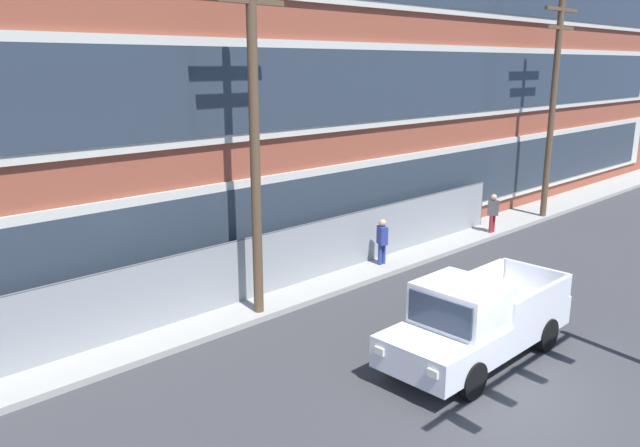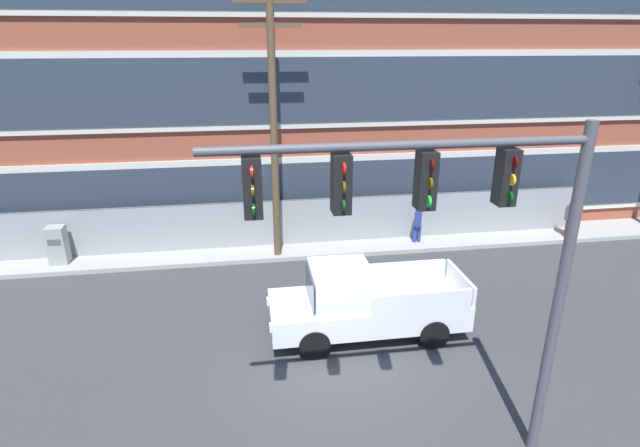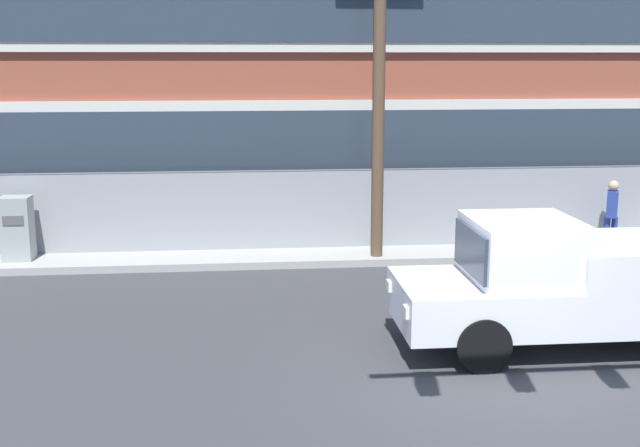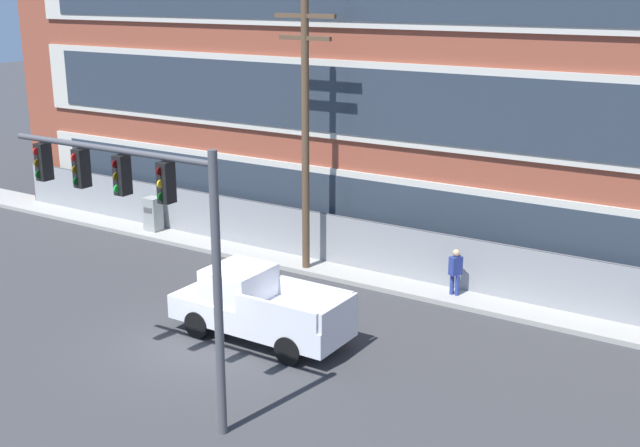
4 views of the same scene
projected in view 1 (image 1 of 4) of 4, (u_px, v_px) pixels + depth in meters
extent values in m
plane|color=#38383A|center=(484.00, 396.00, 12.81)|extent=(160.00, 160.00, 0.00)
cube|color=#9E9B93|center=(266.00, 301.00, 17.69)|extent=(80.00, 1.90, 0.16)
cube|color=beige|center=(408.00, 191.00, 22.84)|extent=(45.11, 0.10, 2.74)
cube|color=#2D3844|center=(409.00, 191.00, 22.80)|extent=(43.15, 0.06, 2.29)
cube|color=beige|center=(412.00, 84.00, 21.89)|extent=(45.11, 0.10, 2.74)
cube|color=#2D3844|center=(413.00, 85.00, 21.85)|extent=(43.15, 0.06, 2.29)
cube|color=gray|center=(187.00, 289.00, 16.13)|extent=(28.00, 0.04, 1.93)
cylinder|color=#4C4C51|center=(481.00, 206.00, 25.55)|extent=(0.06, 0.06, 1.93)
cylinder|color=#4C4C51|center=(185.00, 253.00, 15.89)|extent=(28.00, 0.05, 0.05)
cube|color=silver|center=(478.00, 329.00, 14.22)|extent=(5.27, 1.92, 0.70)
cube|color=silver|center=(461.00, 304.00, 13.52)|extent=(1.58, 1.77, 0.93)
cube|color=#283342|center=(439.00, 314.00, 12.98)|extent=(0.06, 1.57, 0.69)
cube|color=silver|center=(542.00, 300.00, 14.23)|extent=(2.64, 0.12, 0.56)
cube|color=silver|center=(474.00, 281.00, 15.49)|extent=(2.64, 0.12, 0.56)
cube|color=silver|center=(535.00, 276.00, 15.81)|extent=(0.10, 1.84, 0.56)
cylinder|color=black|center=(472.00, 380.00, 12.63)|extent=(0.80, 0.26, 0.80)
cylinder|color=black|center=(403.00, 352.00, 13.85)|extent=(0.80, 0.26, 0.80)
cylinder|color=black|center=(546.00, 334.00, 14.76)|extent=(0.80, 0.26, 0.80)
cylinder|color=black|center=(481.00, 313.00, 15.98)|extent=(0.80, 0.26, 0.80)
cube|color=white|center=(433.00, 374.00, 11.94)|extent=(0.06, 0.24, 0.16)
cube|color=white|center=(379.00, 351.00, 12.87)|extent=(0.06, 0.24, 0.16)
cylinder|color=brown|center=(255.00, 145.00, 15.66)|extent=(0.26, 0.26, 9.26)
cube|color=brown|center=(251.00, 1.00, 14.80)|extent=(1.97, 0.14, 0.14)
cylinder|color=brown|center=(552.00, 113.00, 26.15)|extent=(0.26, 0.26, 9.23)
cube|color=brown|center=(561.00, 9.00, 25.12)|extent=(2.61, 0.14, 0.14)
cube|color=brown|center=(560.00, 28.00, 25.30)|extent=(2.22, 0.14, 0.14)
cylinder|color=navy|center=(380.00, 257.00, 20.58)|extent=(0.14, 0.14, 0.85)
cylinder|color=navy|center=(383.00, 256.00, 20.70)|extent=(0.14, 0.14, 0.85)
cube|color=navy|center=(382.00, 235.00, 20.46)|extent=(0.39, 0.46, 0.60)
sphere|color=tan|center=(383.00, 223.00, 20.35)|extent=(0.24, 0.24, 0.24)
cylinder|color=maroon|center=(491.00, 226.00, 24.48)|extent=(0.14, 0.14, 0.85)
cylinder|color=maroon|center=(493.00, 225.00, 24.60)|extent=(0.14, 0.14, 0.85)
cube|color=#4C4C51|center=(493.00, 208.00, 24.36)|extent=(0.42, 0.47, 0.60)
sphere|color=tan|center=(494.00, 197.00, 24.26)|extent=(0.24, 0.24, 0.24)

